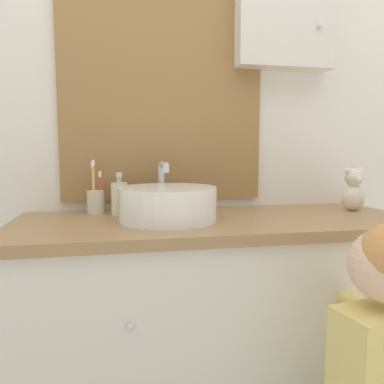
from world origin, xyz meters
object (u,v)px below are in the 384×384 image
object	(u,v)px
sink_basin	(168,203)
toothbrush_holder	(96,200)
soap_dispenser	(119,198)
teddy_bear	(353,190)
child_figure	(380,371)

from	to	relation	value
sink_basin	toothbrush_holder	distance (m)	0.32
soap_dispenser	teddy_bear	distance (m)	0.91
child_figure	teddy_bear	size ratio (longest dim) A/B	5.49
sink_basin	soap_dispenser	distance (m)	0.22
sink_basin	child_figure	xyz separation A→B (m)	(0.47, -0.47, -0.37)
sink_basin	teddy_bear	bearing A→B (deg)	4.94
sink_basin	teddy_bear	size ratio (longest dim) A/B	2.25
child_figure	teddy_bear	world-z (taller)	teddy_bear
soap_dispenser	child_figure	xyz separation A→B (m)	(0.63, -0.62, -0.38)
toothbrush_holder	child_figure	distance (m)	1.05
toothbrush_holder	sink_basin	bearing A→B (deg)	-38.46
toothbrush_holder	soap_dispenser	bearing A→B (deg)	-26.19
soap_dispenser	sink_basin	bearing A→B (deg)	-43.81
teddy_bear	sink_basin	bearing A→B (deg)	-175.06
child_figure	toothbrush_holder	bearing A→B (deg)	137.11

